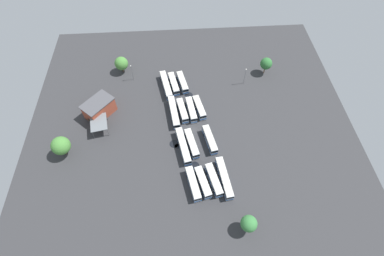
{
  "coord_description": "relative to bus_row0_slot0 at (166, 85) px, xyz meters",
  "views": [
    {
      "loc": [
        62.32,
        -3.97,
        88.95
      ],
      "look_at": [
        0.71,
        0.2,
        1.52
      ],
      "focal_mm": 26.4,
      "sensor_mm": 36.0,
      "label": 1
    }
  ],
  "objects": [
    {
      "name": "lamp_post_far_corner",
      "position": [
        -6.32,
        -14.27,
        2.51
      ],
      "size": [
        0.56,
        0.28,
        7.88
      ],
      "color": "slate",
      "rests_on": "ground_plane"
    },
    {
      "name": "bus_row3_slot1",
      "position": [
        45.32,
        11.62,
        -0.0
      ],
      "size": [
        11.19,
        5.16,
        3.49
      ],
      "color": "silver",
      "rests_on": "ground_plane"
    },
    {
      "name": "bus_row0_slot2",
      "position": [
        -1.13,
        7.0,
        -0.0
      ],
      "size": [
        11.38,
        4.82,
        3.49
      ],
      "color": "silver",
      "rests_on": "ground_plane"
    },
    {
      "name": "bus_row2_slot1",
      "position": [
        29.84,
        8.88,
        -0.0
      ],
      "size": [
        11.96,
        5.03,
        3.49
      ],
      "color": "silver",
      "rests_on": "ground_plane"
    },
    {
      "name": "bus_row3_slot2",
      "position": [
        44.71,
        15.31,
        -0.0
      ],
      "size": [
        11.88,
        5.14,
        3.49
      ],
      "color": "silver",
      "rests_on": "ground_plane"
    },
    {
      "name": "bus_row1_slot3",
      "position": [
        13.19,
        13.02,
        -0.0
      ],
      "size": [
        11.13,
        4.88,
        3.49
      ],
      "color": "silver",
      "rests_on": "ground_plane"
    },
    {
      "name": "tree_northeast",
      "position": [
        -6.58,
        43.72,
        3.46
      ],
      "size": [
        5.15,
        5.15,
        7.9
      ],
      "color": "brown",
      "rests_on": "ground_plane"
    },
    {
      "name": "bus_row0_slot1",
      "position": [
        -0.56,
        3.26,
        -0.0
      ],
      "size": [
        11.81,
        4.78,
        3.49
      ],
      "color": "silver",
      "rests_on": "ground_plane"
    },
    {
      "name": "bus_row1_slot0",
      "position": [
        14.84,
        2.84,
        0.0
      ],
      "size": [
        15.07,
        4.48,
        3.49
      ],
      "color": "silver",
      "rests_on": "ground_plane"
    },
    {
      "name": "bus_row0_slot0",
      "position": [
        0.0,
        0.0,
        0.0
      ],
      "size": [
        15.08,
        5.4,
        3.49
      ],
      "color": "silver",
      "rests_on": "ground_plane"
    },
    {
      "name": "tree_south_edge",
      "position": [
        29.89,
        -36.72,
        3.57
      ],
      "size": [
        6.58,
        6.58,
        8.71
      ],
      "color": "brown",
      "rests_on": "ground_plane"
    },
    {
      "name": "puddle_near_shelter",
      "position": [
        38.0,
        9.37,
        -1.84
      ],
      "size": [
        3.44,
        3.44,
        0.01
      ],
      "primitive_type": "cylinder",
      "color": "black",
      "rests_on": "ground_plane"
    },
    {
      "name": "puddle_front_lane",
      "position": [
        4.58,
        9.3,
        -1.84
      ],
      "size": [
        3.41,
        3.41,
        0.01
      ],
      "primitive_type": "cylinder",
      "color": "black",
      "rests_on": "ground_plane"
    },
    {
      "name": "bus_row2_slot3",
      "position": [
        28.62,
        15.64,
        -0.0
      ],
      "size": [
        11.85,
        4.87,
        3.49
      ],
      "color": "silver",
      "rests_on": "ground_plane"
    },
    {
      "name": "ground_plane",
      "position": [
        21.99,
        9.3,
        -1.85
      ],
      "size": [
        125.33,
        125.33,
        0.0
      ],
      "primitive_type": "plane",
      "color": "#333335"
    },
    {
      "name": "maintenance_shelter",
      "position": [
        19.62,
        -25.33,
        2.2
      ],
      "size": [
        9.12,
        7.42,
        4.28
      ],
      "color": "slate",
      "rests_on": "ground_plane"
    },
    {
      "name": "bus_row2_slot0",
      "position": [
        30.66,
        5.73,
        0.0
      ],
      "size": [
        15.08,
        5.25,
        3.49
      ],
      "color": "silver",
      "rests_on": "ground_plane"
    },
    {
      "name": "bus_row3_slot3",
      "position": [
        44.16,
        18.86,
        0.0
      ],
      "size": [
        15.07,
        4.47,
        3.49
      ],
      "color": "silver",
      "rests_on": "ground_plane"
    },
    {
      "name": "puddle_between_rows",
      "position": [
        28.38,
        2.48,
        -1.84
      ],
      "size": [
        3.54,
        3.54,
        0.01
      ],
      "primitive_type": "cylinder",
      "color": "black",
      "rests_on": "ground_plane"
    },
    {
      "name": "depot_building",
      "position": [
        12.04,
        -26.23,
        1.58
      ],
      "size": [
        13.85,
        13.53,
        6.81
      ],
      "color": "#99422D",
      "rests_on": "ground_plane"
    },
    {
      "name": "tree_east_edge",
      "position": [
        -11.57,
        -19.13,
        2.88
      ],
      "size": [
        5.83,
        5.83,
        7.65
      ],
      "color": "brown",
      "rests_on": "ground_plane"
    },
    {
      "name": "bus_row1_slot2",
      "position": [
        14.04,
        9.74,
        -0.0
      ],
      "size": [
        11.66,
        4.14,
        3.49
      ],
      "color": "silver",
      "rests_on": "ground_plane"
    },
    {
      "name": "puddle_back_corner",
      "position": [
        29.5,
        3.67,
        -1.84
      ],
      "size": [
        2.11,
        2.11,
        0.01
      ],
      "primitive_type": "cylinder",
      "color": "black",
      "rests_on": "ground_plane"
    },
    {
      "name": "bus_row3_slot0",
      "position": [
        45.61,
        8.32,
        -0.0
      ],
      "size": [
        12.09,
        4.84,
        3.49
      ],
      "color": "silver",
      "rests_on": "ground_plane"
    },
    {
      "name": "bus_row1_slot1",
      "position": [
        14.29,
        6.21,
        -0.0
      ],
      "size": [
        11.14,
        4.55,
        3.49
      ],
      "color": "silver",
      "rests_on": "ground_plane"
    },
    {
      "name": "lamp_post_near_entrance",
      "position": [
        -0.69,
        33.5,
        2.67
      ],
      "size": [
        0.56,
        0.28,
        8.21
      ],
      "color": "slate",
      "rests_on": "ground_plane"
    },
    {
      "name": "tree_northwest",
      "position": [
        60.7,
        23.69,
        3.26
      ],
      "size": [
        5.02,
        5.02,
        7.63
      ],
      "color": "brown",
      "rests_on": "ground_plane"
    }
  ]
}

